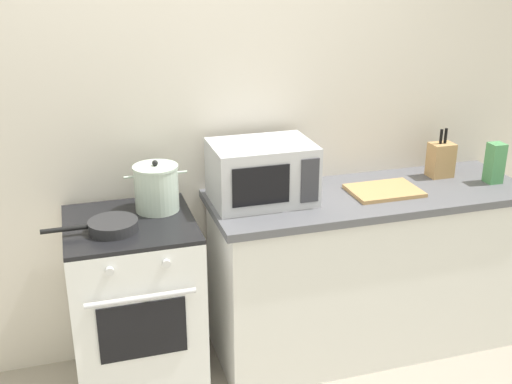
{
  "coord_description": "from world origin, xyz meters",
  "views": [
    {
      "loc": [
        -0.56,
        -2.14,
        2.11
      ],
      "look_at": [
        0.27,
        0.6,
        1.0
      ],
      "focal_mm": 44.24,
      "sensor_mm": 36.0,
      "label": 1
    }
  ],
  "objects": [
    {
      "name": "frying_pan",
      "position": [
        -0.44,
        0.52,
        0.95
      ],
      "size": [
        0.42,
        0.22,
        0.05
      ],
      "color": "#28282B",
      "rests_on": "stove"
    },
    {
      "name": "microwave",
      "position": [
        0.32,
        0.68,
        1.07
      ],
      "size": [
        0.5,
        0.37,
        0.3
      ],
      "color": "silver",
      "rests_on": "countertop_right"
    },
    {
      "name": "lower_cabinet_right",
      "position": [
        0.9,
        0.62,
        0.44
      ],
      "size": [
        1.64,
        0.56,
        0.88
      ],
      "primitive_type": "cube",
      "color": "white",
      "rests_on": "ground_plane"
    },
    {
      "name": "back_wall",
      "position": [
        0.3,
        0.97,
        1.25
      ],
      "size": [
        4.4,
        0.1,
        2.5
      ],
      "primitive_type": "cube",
      "color": "silver",
      "rests_on": "ground_plane"
    },
    {
      "name": "stock_pot",
      "position": [
        -0.2,
        0.71,
        1.03
      ],
      "size": [
        0.3,
        0.22,
        0.25
      ],
      "color": "silver",
      "rests_on": "stove"
    },
    {
      "name": "countertop_right",
      "position": [
        0.9,
        0.62,
        0.9
      ],
      "size": [
        1.7,
        0.6,
        0.04
      ],
      "primitive_type": "cube",
      "color": "#59595E",
      "rests_on": "lower_cabinet_right"
    },
    {
      "name": "cutting_board",
      "position": [
        0.97,
        0.6,
        0.93
      ],
      "size": [
        0.36,
        0.26,
        0.02
      ],
      "primitive_type": "cube",
      "color": "tan",
      "rests_on": "countertop_right"
    },
    {
      "name": "knife_block",
      "position": [
        1.38,
        0.74,
        1.02
      ],
      "size": [
        0.13,
        0.1,
        0.27
      ],
      "color": "tan",
      "rests_on": "countertop_right"
    },
    {
      "name": "stove",
      "position": [
        -0.35,
        0.6,
        0.46
      ],
      "size": [
        0.6,
        0.64,
        0.92
      ],
      "color": "white",
      "rests_on": "ground_plane"
    },
    {
      "name": "pasta_box",
      "position": [
        1.6,
        0.57,
        1.03
      ],
      "size": [
        0.08,
        0.08,
        0.22
      ],
      "primitive_type": "cube",
      "color": "#4C9356",
      "rests_on": "countertop_right"
    }
  ]
}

